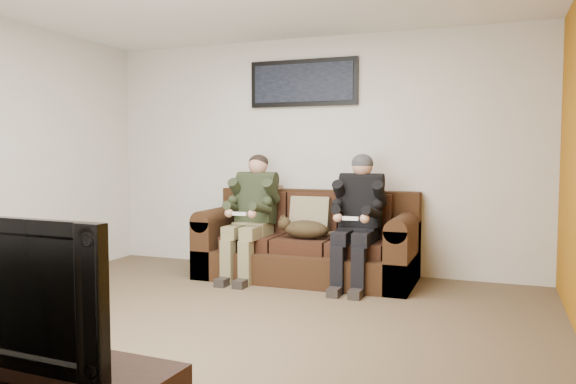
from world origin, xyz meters
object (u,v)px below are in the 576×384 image
at_px(sofa, 309,245).
at_px(person_left, 252,208).
at_px(cat, 304,229).
at_px(framed_poster, 303,83).
at_px(television, 23,287).
at_px(person_right, 358,212).

relative_size(sofa, person_left, 1.71).
bearing_deg(cat, framed_poster, 109.90).
bearing_deg(television, cat, 92.01).
distance_m(cat, framed_poster, 1.68).
relative_size(sofa, cat, 3.39).
relative_size(sofa, television, 2.07).
distance_m(sofa, person_right, 0.72).
distance_m(person_left, television, 3.63).
height_order(person_right, cat, person_right).
distance_m(person_left, person_right, 1.15).
bearing_deg(person_left, cat, -3.88).
xyz_separation_m(person_left, television, (0.55, -3.59, 0.02)).
xyz_separation_m(cat, television, (-0.05, -3.55, 0.20)).
xyz_separation_m(sofa, framed_poster, (-0.20, 0.39, 1.76)).
height_order(person_left, framed_poster, framed_poster).
bearing_deg(person_left, framed_poster, 56.79).
bearing_deg(cat, television, -90.80).
height_order(person_right, framed_poster, framed_poster).
bearing_deg(sofa, cat, -84.42).
height_order(sofa, person_right, person_right).
height_order(cat, framed_poster, framed_poster).
distance_m(sofa, cat, 0.31).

